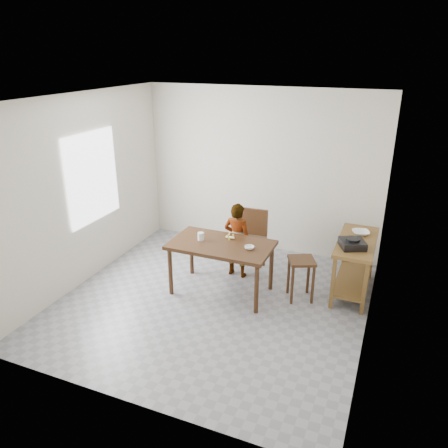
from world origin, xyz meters
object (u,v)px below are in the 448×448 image
at_px(dining_table, 221,268).
at_px(dining_chair, 249,242).
at_px(child, 237,240).
at_px(stool, 300,279).
at_px(prep_counter, 354,266).

relative_size(dining_table, dining_chair, 1.49).
bearing_deg(child, dining_table, 91.21).
xyz_separation_m(dining_table, stool, (1.08, 0.24, -0.08)).
relative_size(dining_table, prep_counter, 1.17).
distance_m(child, stool, 1.12).
xyz_separation_m(child, stool, (1.05, -0.30, -0.28)).
height_order(child, stool, child).
xyz_separation_m(prep_counter, dining_chair, (-1.59, 0.09, 0.07)).
distance_m(dining_chair, stool, 1.10).
bearing_deg(dining_chair, stool, -32.19).
bearing_deg(stool, dining_chair, 149.78).
height_order(dining_table, dining_chair, dining_chair).
relative_size(dining_chair, stool, 1.57).
bearing_deg(dining_chair, child, -115.11).
xyz_separation_m(prep_counter, stool, (-0.64, -0.46, -0.10)).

